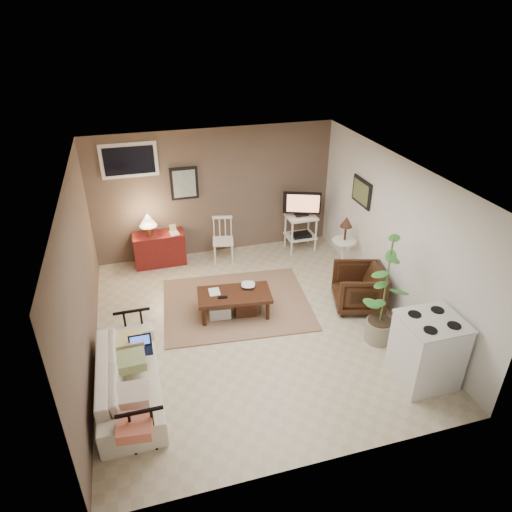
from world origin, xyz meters
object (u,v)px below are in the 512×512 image
object	(u,v)px
sofa	(128,372)
armchair	(359,286)
tv_stand	(301,220)
stove	(427,350)
side_table	(345,239)
spindle_chair	(223,241)
potted_plant	(385,288)
coffee_table	(234,302)
red_console	(159,246)

from	to	relation	value
sofa	armchair	world-z (taller)	armchair
sofa	armchair	size ratio (longest dim) A/B	2.46
sofa	tv_stand	xyz separation A→B (m)	(3.39, 3.04, 0.27)
armchair	stove	size ratio (longest dim) A/B	0.79
sofa	side_table	distance (m)	4.26
spindle_chair	side_table	xyz separation A→B (m)	(1.93, -1.10, 0.31)
armchair	potted_plant	size ratio (longest dim) A/B	0.45
coffee_table	stove	size ratio (longest dim) A/B	1.24
spindle_chair	stove	xyz separation A→B (m)	(1.79, -3.80, 0.08)
red_console	side_table	world-z (taller)	side_table
sofa	red_console	distance (m)	3.28
spindle_chair	armchair	size ratio (longest dim) A/B	1.10
coffee_table	stove	world-z (taller)	stove
sofa	armchair	xyz separation A→B (m)	(3.57, 0.95, 0.02)
stove	side_table	bearing A→B (deg)	87.02
potted_plant	coffee_table	bearing A→B (deg)	147.95
coffee_table	armchair	size ratio (longest dim) A/B	1.56
spindle_chair	stove	world-z (taller)	stove
potted_plant	tv_stand	bearing A→B (deg)	91.62
sofa	stove	size ratio (longest dim) A/B	1.95
spindle_chair	armchair	world-z (taller)	spindle_chair
coffee_table	potted_plant	distance (m)	2.28
spindle_chair	side_table	distance (m)	2.24
coffee_table	red_console	world-z (taller)	red_console
sofa	spindle_chair	bearing A→B (deg)	-31.17
red_console	armchair	xyz separation A→B (m)	(2.91, -2.26, 0.01)
coffee_table	stove	bearing A→B (deg)	-45.05
tv_stand	potted_plant	world-z (taller)	potted_plant
armchair	tv_stand	bearing A→B (deg)	-158.77
side_table	potted_plant	bearing A→B (deg)	-99.20
coffee_table	spindle_chair	size ratio (longest dim) A/B	1.41
armchair	stove	distance (m)	1.72
red_console	tv_stand	world-z (taller)	tv_stand
spindle_chair	potted_plant	xyz separation A→B (m)	(1.63, -2.95, 0.50)
tv_stand	spindle_chair	bearing A→B (deg)	180.00
potted_plant	sofa	bearing A→B (deg)	-178.41
tv_stand	potted_plant	bearing A→B (deg)	-88.38
side_table	stove	distance (m)	2.72
coffee_table	side_table	xyz separation A→B (m)	(2.15, 0.69, 0.46)
red_console	potted_plant	bearing A→B (deg)	-47.95
armchair	stove	world-z (taller)	stove
tv_stand	side_table	xyz separation A→B (m)	(0.38, -1.10, 0.07)
spindle_chair	stove	size ratio (longest dim) A/B	0.87
potted_plant	stove	xyz separation A→B (m)	(0.16, -0.86, -0.42)
side_table	red_console	bearing A→B (deg)	157.83
red_console	potted_plant	distance (m)	4.23
spindle_chair	tv_stand	size ratio (longest dim) A/B	0.70
spindle_chair	stove	distance (m)	4.20
spindle_chair	stove	bearing A→B (deg)	-64.80
red_console	coffee_table	bearing A→B (deg)	-63.95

